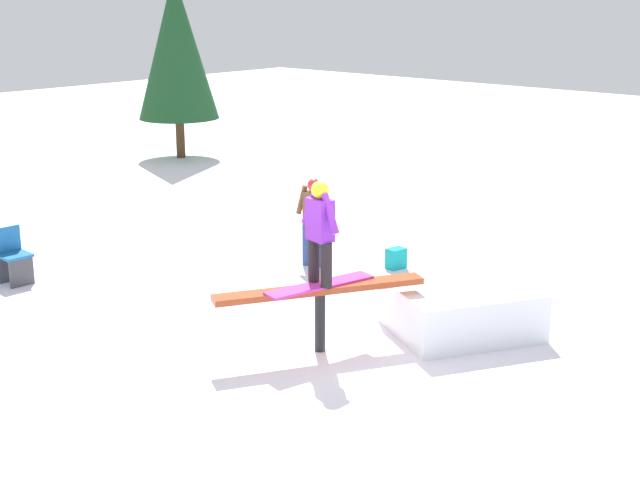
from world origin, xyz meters
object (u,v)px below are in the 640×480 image
Objects in this scene: main_rider_on_rail at (320,235)px; pine_tree_near at (176,47)px; bystander_brown at (314,217)px; folding_chair at (13,257)px; rail_feature at (320,296)px; backpack_on_snow at (396,258)px.

pine_tree_near reaches higher than main_rider_on_rail.
main_rider_on_rail reaches higher than bystander_brown.
main_rider_on_rail reaches higher than folding_chair.
folding_chair is at bearing -48.44° from rail_feature.
bystander_brown is at bearing 135.92° from backpack_on_snow.
rail_feature is 0.79m from main_rider_on_rail.
folding_chair is 0.18× the size of pine_tree_near.
backpack_on_snow is at bearing -144.96° from main_rider_on_rail.
folding_chair is (1.17, -5.38, -0.33)m from rail_feature.
main_rider_on_rail is 0.31× the size of pine_tree_near.
backpack_on_snow is at bearing -38.92° from folding_chair.
bystander_brown is at bearing 62.46° from pine_tree_near.
main_rider_on_rail is 1.74× the size of folding_chair.
folding_chair is at bearing 36.65° from pine_tree_near.
main_rider_on_rail is at bearing -147.11° from backpack_on_snow.
folding_chair is (1.17, -5.38, -1.11)m from main_rider_on_rail.
bystander_brown reaches higher than folding_chair.
main_rider_on_rail is 5.62m from folding_chair.
rail_feature is at bearing -72.34° from bystander_brown.
pine_tree_near is at bearing 38.77° from folding_chair.
bystander_brown is 1.51m from backpack_on_snow.
bystander_brown is 4.80m from folding_chair.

